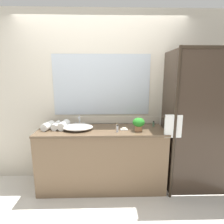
% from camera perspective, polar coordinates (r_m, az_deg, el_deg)
% --- Properties ---
extents(ground_plane, '(8.00, 8.00, 0.00)m').
position_cam_1_polar(ground_plane, '(2.97, -3.13, -22.35)').
color(ground_plane, silver).
extents(wall_back_with_mirror, '(4.40, 0.06, 2.60)m').
position_cam_1_polar(wall_back_with_mirror, '(2.83, -3.24, 4.46)').
color(wall_back_with_mirror, beige).
rests_on(wall_back_with_mirror, ground_plane).
extents(vanity_cabinet, '(1.80, 0.58, 0.90)m').
position_cam_1_polar(vanity_cabinet, '(2.75, -3.23, -14.41)').
color(vanity_cabinet, brown).
rests_on(vanity_cabinet, ground_plane).
extents(shower_enclosure, '(1.20, 0.59, 2.00)m').
position_cam_1_polar(shower_enclosure, '(2.64, 25.39, -3.26)').
color(shower_enclosure, '#2D2319').
rests_on(shower_enclosure, ground_plane).
extents(sink_basin, '(0.43, 0.33, 0.08)m').
position_cam_1_polar(sink_basin, '(2.58, -10.82, -4.71)').
color(sink_basin, white).
rests_on(sink_basin, vanity_cabinet).
extents(faucet, '(0.17, 0.13, 0.16)m').
position_cam_1_polar(faucet, '(2.75, -10.22, -3.42)').
color(faucet, silver).
rests_on(faucet, vanity_cabinet).
extents(potted_plant, '(0.17, 0.17, 0.18)m').
position_cam_1_polar(potted_plant, '(2.50, 8.45, -3.57)').
color(potted_plant, '#B77A51').
rests_on(potted_plant, vanity_cabinet).
extents(soap_dish, '(0.10, 0.07, 0.04)m').
position_cam_1_polar(soap_dish, '(2.55, 3.86, -5.34)').
color(soap_dish, silver).
rests_on(soap_dish, vanity_cabinet).
extents(amenity_bottle_lotion, '(0.03, 0.03, 0.08)m').
position_cam_1_polar(amenity_bottle_lotion, '(2.77, 13.06, -3.72)').
color(amenity_bottle_lotion, '#4C7056').
rests_on(amenity_bottle_lotion, vanity_cabinet).
extents(amenity_bottle_body_wash, '(0.03, 0.03, 0.09)m').
position_cam_1_polar(amenity_bottle_body_wash, '(2.58, 1.52, -4.49)').
color(amenity_bottle_body_wash, silver).
rests_on(amenity_bottle_body_wash, vanity_cabinet).
extents(amenity_bottle_shampoo, '(0.03, 0.03, 0.10)m').
position_cam_1_polar(amenity_bottle_shampoo, '(2.44, 1.71, -5.31)').
color(amenity_bottle_shampoo, silver).
rests_on(amenity_bottle_shampoo, vanity_cabinet).
extents(rolled_towel_near_edge, '(0.15, 0.24, 0.10)m').
position_cam_1_polar(rolled_towel_near_edge, '(2.71, -19.69, -4.15)').
color(rolled_towel_near_edge, white).
rests_on(rolled_towel_near_edge, vanity_cabinet).
extents(rolled_towel_middle, '(0.09, 0.24, 0.09)m').
position_cam_1_polar(rolled_towel_middle, '(2.71, -17.27, -4.13)').
color(rolled_towel_middle, white).
rests_on(rolled_towel_middle, vanity_cabinet).
extents(rolled_towel_far_edge, '(0.14, 0.25, 0.11)m').
position_cam_1_polar(rolled_towel_far_edge, '(2.67, -15.04, -3.99)').
color(rolled_towel_far_edge, white).
rests_on(rolled_towel_far_edge, vanity_cabinet).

